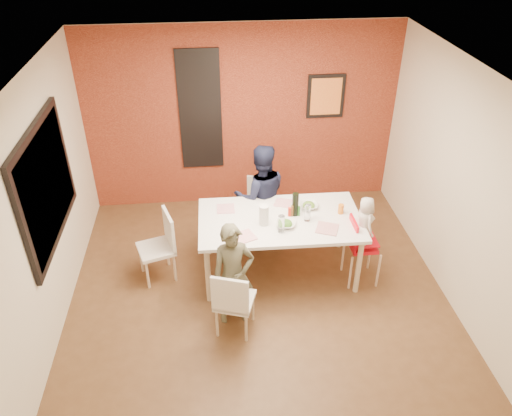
{
  "coord_description": "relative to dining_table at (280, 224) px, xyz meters",
  "views": [
    {
      "loc": [
        -0.49,
        -4.51,
        4.17
      ],
      "look_at": [
        0.0,
        0.3,
        1.05
      ],
      "focal_mm": 35.0,
      "sensor_mm": 36.0,
      "label": 1
    }
  ],
  "objects": [
    {
      "name": "chair_far",
      "position": [
        -0.14,
        0.89,
        -0.27
      ],
      "size": [
        0.47,
        0.47,
        0.84
      ],
      "rotation": [
        0.0,
        0.0,
        -0.25
      ],
      "color": "beige",
      "rests_on": "ground"
    },
    {
      "name": "wall_left",
      "position": [
        -2.55,
        -0.4,
        0.61
      ],
      "size": [
        0.02,
        4.5,
        2.7
      ],
      "primitive_type": "cube",
      "color": "beige",
      "rests_on": "ground"
    },
    {
      "name": "plate_far_left",
      "position": [
        -0.64,
        0.28,
        0.08
      ],
      "size": [
        0.22,
        0.22,
        0.01
      ],
      "primitive_type": "cube",
      "rotation": [
        0.0,
        0.0,
        -0.02
      ],
      "color": "white",
      "rests_on": "dining_table"
    },
    {
      "name": "picture_window_pane",
      "position": [
        -2.51,
        -0.2,
        0.81
      ],
      "size": [
        0.02,
        1.55,
        1.15
      ],
      "primitive_type": "cube",
      "color": "black",
      "rests_on": "wall_left"
    },
    {
      "name": "wine_bottle",
      "position": [
        0.19,
        0.06,
        0.22
      ],
      "size": [
        0.08,
        0.08,
        0.3
      ],
      "primitive_type": "cylinder",
      "color": "black",
      "rests_on": "dining_table"
    },
    {
      "name": "glassblock_surround",
      "position": [
        -0.9,
        1.81,
        0.76
      ],
      "size": [
        0.6,
        0.03,
        1.76
      ],
      "primitive_type": "cube",
      "color": "black",
      "rests_on": "wall_back"
    },
    {
      "name": "child_far",
      "position": [
        -0.16,
        0.66,
        -0.01
      ],
      "size": [
        0.74,
        0.6,
        1.47
      ],
      "primitive_type": "imported",
      "rotation": [
        0.0,
        0.0,
        3.2
      ],
      "color": "black",
      "rests_on": "ground"
    },
    {
      "name": "wine_glass_b",
      "position": [
        0.31,
        -0.07,
        0.18
      ],
      "size": [
        0.07,
        0.07,
        0.21
      ],
      "primitive_type": "cylinder",
      "color": "white",
      "rests_on": "dining_table"
    },
    {
      "name": "plate_near_right",
      "position": [
        0.51,
        -0.27,
        0.08
      ],
      "size": [
        0.32,
        0.32,
        0.01
      ],
      "primitive_type": "cube",
      "rotation": [
        0.0,
        0.0,
        -0.39
      ],
      "color": "silver",
      "rests_on": "dining_table"
    },
    {
      "name": "glassblock_strip",
      "position": [
        -0.9,
        1.82,
        0.76
      ],
      "size": [
        0.55,
        0.03,
        1.7
      ],
      "primitive_type": "cube",
      "color": "silver",
      "rests_on": "wall_back"
    },
    {
      "name": "condiment_red",
      "position": [
        0.11,
        0.0,
        0.15
      ],
      "size": [
        0.04,
        0.04,
        0.15
      ],
      "primitive_type": "cylinder",
      "color": "red",
      "rests_on": "dining_table"
    },
    {
      "name": "wall_back",
      "position": [
        -0.3,
        1.85,
        0.61
      ],
      "size": [
        4.5,
        0.02,
        2.7
      ],
      "primitive_type": "cube",
      "color": "beige",
      "rests_on": "ground"
    },
    {
      "name": "art_print_canvas",
      "position": [
        0.9,
        1.8,
        0.91
      ],
      "size": [
        0.44,
        0.01,
        0.54
      ],
      "primitive_type": "cube",
      "color": "#F79637",
      "rests_on": "wall_back"
    },
    {
      "name": "high_chair",
      "position": [
        0.95,
        -0.24,
        -0.21
      ],
      "size": [
        0.38,
        0.38,
        0.89
      ],
      "rotation": [
        0.0,
        0.0,
        1.58
      ],
      "color": "red",
      "rests_on": "ground"
    },
    {
      "name": "ground",
      "position": [
        -0.3,
        -0.4,
        -0.74
      ],
      "size": [
        4.5,
        4.5,
        0.0
      ],
      "primitive_type": "plane",
      "color": "brown",
      "rests_on": "ground"
    },
    {
      "name": "art_print_frame",
      "position": [
        0.9,
        1.81,
        0.91
      ],
      "size": [
        0.54,
        0.03,
        0.64
      ],
      "primitive_type": "cube",
      "color": "black",
      "rests_on": "wall_back"
    },
    {
      "name": "chair_near",
      "position": [
        -0.64,
        -1.0,
        -0.26
      ],
      "size": [
        0.5,
        0.5,
        0.86
      ],
      "rotation": [
        0.0,
        0.0,
        2.82
      ],
      "color": "white",
      "rests_on": "ground"
    },
    {
      "name": "plate_far_mid",
      "position": [
        0.08,
        0.34,
        0.08
      ],
      "size": [
        0.26,
        0.26,
        0.01
      ],
      "primitive_type": "cube",
      "rotation": [
        0.0,
        0.0,
        -0.35
      ],
      "color": "white",
      "rests_on": "dining_table"
    },
    {
      "name": "picture_window_frame",
      "position": [
        -2.52,
        -0.2,
        0.81
      ],
      "size": [
        0.05,
        1.7,
        1.3
      ],
      "primitive_type": "cube",
      "color": "black",
      "rests_on": "wall_left"
    },
    {
      "name": "wall_front",
      "position": [
        -0.3,
        -2.65,
        0.61
      ],
      "size": [
        4.5,
        0.02,
        2.7
      ],
      "primitive_type": "cube",
      "color": "beige",
      "rests_on": "ground"
    },
    {
      "name": "child_near",
      "position": [
        -0.62,
        -0.76,
        -0.11
      ],
      "size": [
        0.5,
        0.36,
        1.26
      ],
      "primitive_type": "imported",
      "rotation": [
        0.0,
        0.0,
        0.13
      ],
      "color": "brown",
      "rests_on": "ground"
    },
    {
      "name": "salad_bowl_a",
      "position": [
        0.04,
        -0.15,
        0.1
      ],
      "size": [
        0.29,
        0.29,
        0.06
      ],
      "primitive_type": "imported",
      "rotation": [
        0.0,
        0.0,
        -0.3
      ],
      "color": "white",
      "rests_on": "dining_table"
    },
    {
      "name": "condiment_brown",
      "position": [
        0.15,
        0.05,
        0.15
      ],
      "size": [
        0.04,
        0.04,
        0.15
      ],
      "primitive_type": "cylinder",
      "color": "brown",
      "rests_on": "dining_table"
    },
    {
      "name": "ceiling",
      "position": [
        -0.3,
        -0.4,
        1.96
      ],
      "size": [
        4.5,
        4.5,
        0.02
      ],
      "primitive_type": "cube",
      "color": "silver",
      "rests_on": "wall_back"
    },
    {
      "name": "wine_glass_a",
      "position": [
        -0.03,
        -0.27,
        0.18
      ],
      "size": [
        0.08,
        0.08,
        0.22
      ],
      "primitive_type": "cylinder",
      "color": "white",
      "rests_on": "dining_table"
    },
    {
      "name": "paper_towel_roll",
      "position": [
        -0.21,
        -0.09,
        0.2
      ],
      "size": [
        0.11,
        0.11,
        0.25
      ],
      "primitive_type": "cylinder",
      "color": "white",
      "rests_on": "dining_table"
    },
    {
      "name": "dining_table",
      "position": [
        0.0,
        0.0,
        0.0
      ],
      "size": [
        1.97,
        1.11,
        0.81
      ],
      "rotation": [
        0.0,
        0.0,
        -0.01
      ],
      "color": "white",
      "rests_on": "ground"
    },
    {
      "name": "plate_near_left",
      "position": [
        -0.46,
        -0.33,
        0.08
      ],
      "size": [
        0.3,
        0.3,
        0.01
      ],
      "primitive_type": "cube",
      "rotation": [
        0.0,
        0.0,
        0.39
      ],
      "color": "white",
      "rests_on": "dining_table"
    },
    {
      "name": "sippy_cup",
      "position": [
        0.75,
        0.04,
        0.13
      ],
      "size": [
        0.07,
        0.07,
        0.12
      ],
      "primitive_type": "cylinder",
      "color": "orange",
      "rests_on": "dining_table"
    },
    {
      "name": "chair_left",
      "position": [
        -1.45,
        0.09,
        -0.24
      ],
      "size": [
        0.52,
        0.52,
        0.9
      ],
      "rotation": [
        0.0,
        0.0,
        5.02
      ],
      "color": "white",
      "rests_on": "ground"
    },
    {
      "name": "wall_right",
      "position": [
        1.95,
        -0.4,
        0.61
      ],
      "size": [
        0.02,
        4.5,
        2.7
      ],
      "primitive_type": "cube",
      "color": "beige",
      "rests_on": "ground"
    },
    {
      "name": "toddler",
      "position": [
        0.97,
        -0.24,
        0.11
      ],
      "size": [
        0.26,
        0.35,
        0.66
      ],
      "primitive_type": "imported",
      "rotation": [
        0.0,
        0.0,
        1.73
      ],
      "color": "beige",
      "rests_on": "high_chair"
    },
    {
      "name": "salad_bowl_b",
      "position": [
        0.39,
        0.21,
        0.1
      ],
      "size": [
        0.25,
        0.25,
        0.06
      ],
      "primitive_type": "imported",
      "rotation": [
        0.0,
        0.0,
        -0.11
      ],
      "color": "silver",
      "rests_on": "dining_table"
    },
    {
      "name": "brick_accent_wall",
      "position": [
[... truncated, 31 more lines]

